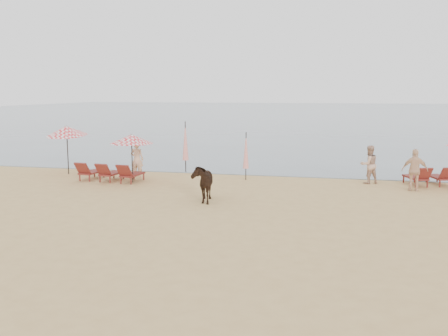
# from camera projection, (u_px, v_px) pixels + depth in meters

# --- Properties ---
(ground) EXTENTS (120.00, 120.00, 0.00)m
(ground) POSITION_uv_depth(u_px,v_px,m) (183.00, 237.00, 13.29)
(ground) COLOR tan
(ground) RESTS_ON ground
(sea) EXTENTS (160.00, 140.00, 0.06)m
(sea) POSITION_uv_depth(u_px,v_px,m) (315.00, 112.00, 90.41)
(sea) COLOR #51606B
(sea) RESTS_ON ground
(lounger_cluster_left) EXTENTS (2.73, 1.77, 0.57)m
(lounger_cluster_left) POSITION_uv_depth(u_px,v_px,m) (109.00, 172.00, 21.38)
(lounger_cluster_left) COLOR maroon
(lounger_cluster_left) RESTS_ON ground
(lounger_cluster_right) EXTENTS (1.97, 1.93, 0.57)m
(lounger_cluster_right) POSITION_uv_depth(u_px,v_px,m) (430.00, 176.00, 20.36)
(lounger_cluster_right) COLOR maroon
(lounger_cluster_right) RESTS_ON ground
(umbrella_open_left_a) EXTENTS (1.81, 1.81, 2.06)m
(umbrella_open_left_a) POSITION_uv_depth(u_px,v_px,m) (131.00, 139.00, 20.90)
(umbrella_open_left_a) COLOR black
(umbrella_open_left_a) RESTS_ON ground
(umbrella_open_left_b) EXTENTS (1.84, 1.88, 2.35)m
(umbrella_open_left_b) POSITION_uv_depth(u_px,v_px,m) (67.00, 131.00, 22.99)
(umbrella_open_left_b) COLOR black
(umbrella_open_left_b) RESTS_ON ground
(umbrella_closed_left) EXTENTS (0.30, 0.30, 2.43)m
(umbrella_closed_left) POSITION_uv_depth(u_px,v_px,m) (185.00, 141.00, 23.56)
(umbrella_closed_left) COLOR black
(umbrella_closed_left) RESTS_ON ground
(umbrella_closed_right) EXTENTS (0.25, 0.25, 2.09)m
(umbrella_closed_right) POSITION_uv_depth(u_px,v_px,m) (246.00, 151.00, 21.59)
(umbrella_closed_right) COLOR black
(umbrella_closed_right) RESTS_ON ground
(cow) EXTENTS (1.09, 1.74, 1.36)m
(cow) POSITION_uv_depth(u_px,v_px,m) (202.00, 182.00, 17.47)
(cow) COLOR black
(cow) RESTS_ON ground
(beachgoer_left) EXTENTS (0.61, 0.41, 1.62)m
(beachgoer_left) POSITION_uv_depth(u_px,v_px,m) (137.00, 159.00, 22.38)
(beachgoer_left) COLOR #D7AA86
(beachgoer_left) RESTS_ON ground
(beachgoer_right_a) EXTENTS (0.97, 0.90, 1.61)m
(beachgoer_right_a) POSITION_uv_depth(u_px,v_px,m) (369.00, 164.00, 20.83)
(beachgoer_right_a) COLOR tan
(beachgoer_right_a) RESTS_ON ground
(beachgoer_right_b) EXTENTS (0.99, 0.46, 1.64)m
(beachgoer_right_b) POSITION_uv_depth(u_px,v_px,m) (415.00, 170.00, 19.24)
(beachgoer_right_b) COLOR #DCAF8A
(beachgoer_right_b) RESTS_ON ground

